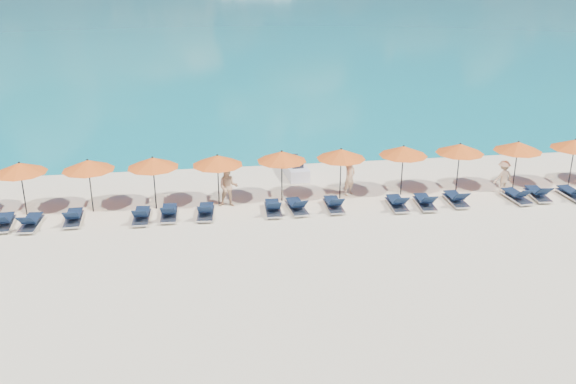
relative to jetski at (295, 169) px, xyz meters
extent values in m
plane|color=beige|center=(-1.10, -8.28, -0.36)|extent=(1400.00, 1400.00, 0.00)
ellipsoid|color=black|center=(-151.10, 551.72, -35.36)|extent=(162.00, 126.00, 85.50)
cube|color=silver|center=(0.00, 0.03, -0.05)|extent=(1.08, 2.49, 0.56)
cube|color=black|center=(0.01, -0.18, 0.35)|extent=(0.58, 1.05, 0.36)
cylinder|color=black|center=(-0.04, 0.63, 0.51)|extent=(0.56, 0.10, 0.06)
imported|color=#DFB186|center=(1.98, -2.79, 0.48)|extent=(0.73, 0.69, 1.67)
imported|color=#DFB186|center=(-3.34, -3.44, 0.50)|extent=(0.87, 0.55, 1.71)
imported|color=#DFB186|center=(8.73, -3.54, 0.38)|extent=(1.04, 0.67, 1.48)
cylinder|color=black|center=(-11.52, -3.22, 0.74)|extent=(0.05, 0.05, 2.20)
cone|color=#E15717|center=(-11.52, -3.22, 1.66)|extent=(2.10, 2.10, 0.42)
sphere|color=black|center=(-11.52, -3.22, 1.88)|extent=(0.08, 0.08, 0.08)
cylinder|color=black|center=(-8.90, -3.24, 0.74)|extent=(0.05, 0.05, 2.20)
cone|color=#E15717|center=(-8.90, -3.24, 1.66)|extent=(2.10, 2.10, 0.42)
sphere|color=black|center=(-8.90, -3.24, 1.88)|extent=(0.08, 0.08, 0.08)
cylinder|color=black|center=(-6.35, -3.28, 0.74)|extent=(0.05, 0.05, 2.20)
cone|color=#E15717|center=(-6.35, -3.28, 1.66)|extent=(2.10, 2.10, 0.42)
sphere|color=black|center=(-6.35, -3.28, 1.88)|extent=(0.08, 0.08, 0.08)
cylinder|color=black|center=(-3.74, -3.35, 0.74)|extent=(0.05, 0.05, 2.20)
cone|color=#E15717|center=(-3.74, -3.35, 1.66)|extent=(2.10, 2.10, 0.42)
sphere|color=black|center=(-3.74, -3.35, 1.88)|extent=(0.08, 0.08, 0.08)
cylinder|color=black|center=(-1.06, -3.18, 0.74)|extent=(0.05, 0.05, 2.20)
cone|color=#E15717|center=(-1.06, -3.18, 1.66)|extent=(2.10, 2.10, 0.42)
sphere|color=black|center=(-1.06, -3.18, 1.88)|extent=(0.08, 0.08, 0.08)
cylinder|color=black|center=(1.47, -3.21, 0.74)|extent=(0.05, 0.05, 2.20)
cone|color=#E15717|center=(1.47, -3.21, 1.66)|extent=(2.10, 2.10, 0.42)
sphere|color=black|center=(1.47, -3.21, 1.88)|extent=(0.08, 0.08, 0.08)
cylinder|color=black|center=(4.21, -3.17, 0.74)|extent=(0.05, 0.05, 2.20)
cone|color=#E15717|center=(4.21, -3.17, 1.66)|extent=(2.10, 2.10, 0.42)
sphere|color=black|center=(4.21, -3.17, 1.88)|extent=(0.08, 0.08, 0.08)
cylinder|color=black|center=(6.75, -3.19, 0.74)|extent=(0.05, 0.05, 2.20)
cone|color=#E15717|center=(6.75, -3.19, 1.66)|extent=(2.10, 2.10, 0.42)
sphere|color=black|center=(6.75, -3.19, 1.88)|extent=(0.08, 0.08, 0.08)
cylinder|color=black|center=(9.39, -3.26, 0.74)|extent=(0.05, 0.05, 2.20)
cone|color=#E15717|center=(9.39, -3.26, 1.66)|extent=(2.10, 2.10, 0.42)
sphere|color=black|center=(9.39, -3.26, 1.88)|extent=(0.08, 0.08, 0.08)
cylinder|color=black|center=(12.07, -3.26, 0.74)|extent=(0.05, 0.05, 2.20)
cone|color=#E15717|center=(12.07, -3.26, 1.66)|extent=(2.10, 2.10, 0.42)
sphere|color=black|center=(12.07, -3.26, 1.88)|extent=(0.08, 0.08, 0.08)
cube|color=silver|center=(-12.09, -4.40, -0.22)|extent=(0.73, 1.74, 0.06)
cube|color=#0E1C35|center=(-12.10, -4.15, -0.06)|extent=(0.62, 1.13, 0.04)
cube|color=#0E1C35|center=(-12.05, -4.95, 0.19)|extent=(0.59, 0.57, 0.43)
cube|color=silver|center=(-11.05, -4.57, -0.22)|extent=(0.71, 1.73, 0.06)
cube|color=#0E1C35|center=(-11.04, -4.32, -0.06)|extent=(0.61, 1.13, 0.04)
cube|color=#0E1C35|center=(-11.08, -5.12, 0.19)|extent=(0.58, 0.56, 0.43)
cube|color=silver|center=(-9.50, -4.31, -0.22)|extent=(0.68, 1.72, 0.06)
cube|color=#0E1C35|center=(-9.51, -4.06, -0.06)|extent=(0.59, 1.12, 0.04)
cube|color=#0E1C35|center=(-9.48, -4.86, 0.19)|extent=(0.57, 0.56, 0.43)
cube|color=silver|center=(-6.86, -4.49, -0.22)|extent=(0.67, 1.72, 0.06)
cube|color=#0E1C35|center=(-6.85, -4.24, -0.06)|extent=(0.58, 1.12, 0.04)
cube|color=#0E1C35|center=(-6.87, -5.04, 0.19)|extent=(0.57, 0.55, 0.43)
cube|color=silver|center=(-5.79, -4.36, -0.22)|extent=(0.67, 1.72, 0.06)
cube|color=#0E1C35|center=(-5.78, -4.11, -0.06)|extent=(0.58, 1.11, 0.04)
cube|color=#0E1C35|center=(-5.80, -4.91, 0.19)|extent=(0.56, 0.55, 0.43)
cube|color=silver|center=(-4.33, -4.44, -0.22)|extent=(0.77, 1.75, 0.06)
cube|color=#0E1C35|center=(-4.30, -4.19, -0.06)|extent=(0.64, 1.14, 0.04)
cube|color=#0E1C35|center=(-4.37, -4.99, 0.19)|extent=(0.59, 0.58, 0.43)
cube|color=silver|center=(-1.59, -4.43, -0.22)|extent=(0.68, 1.72, 0.06)
cube|color=#0E1C35|center=(-1.58, -4.18, -0.06)|extent=(0.59, 1.12, 0.04)
cube|color=#0E1C35|center=(-1.61, -4.98, 0.19)|extent=(0.57, 0.56, 0.43)
cube|color=silver|center=(-0.61, -4.40, -0.22)|extent=(0.79, 1.75, 0.06)
cube|color=#0E1C35|center=(-0.64, -4.15, -0.06)|extent=(0.66, 1.15, 0.04)
cube|color=#0E1C35|center=(-0.56, -4.95, 0.19)|extent=(0.60, 0.59, 0.43)
cube|color=silver|center=(0.95, -4.40, -0.22)|extent=(0.62, 1.70, 0.06)
cube|color=#0E1C35|center=(0.95, -4.15, -0.06)|extent=(0.55, 1.10, 0.04)
cube|color=#0E1C35|center=(0.95, -4.95, 0.19)|extent=(0.55, 0.54, 0.43)
cube|color=silver|center=(3.59, -4.64, -0.22)|extent=(0.67, 1.72, 0.06)
cube|color=#0E1C35|center=(3.59, -4.39, -0.06)|extent=(0.58, 1.12, 0.04)
cube|color=#0E1C35|center=(3.57, -5.19, 0.19)|extent=(0.57, 0.55, 0.43)
cube|color=silver|center=(4.77, -4.69, -0.22)|extent=(0.72, 1.73, 0.06)
cube|color=#0E1C35|center=(4.79, -4.44, -0.06)|extent=(0.61, 1.13, 0.04)
cube|color=#0E1C35|center=(4.74, -5.24, 0.19)|extent=(0.58, 0.57, 0.43)
cube|color=silver|center=(6.20, -4.53, -0.22)|extent=(0.63, 1.70, 0.06)
cube|color=#0E1C35|center=(6.20, -4.28, -0.06)|extent=(0.56, 1.10, 0.04)
cube|color=#0E1C35|center=(6.19, -5.08, 0.19)|extent=(0.55, 0.54, 0.43)
cube|color=silver|center=(8.90, -4.57, -0.22)|extent=(0.79, 1.75, 0.06)
cube|color=#0E1C35|center=(8.87, -4.32, -0.06)|extent=(0.66, 1.15, 0.04)
cube|color=#0E1C35|center=(8.95, -5.12, 0.19)|extent=(0.60, 0.59, 0.43)
cube|color=silver|center=(9.95, -4.44, -0.22)|extent=(0.75, 1.74, 0.06)
cube|color=#0E1C35|center=(9.96, -4.19, -0.06)|extent=(0.63, 1.14, 0.04)
cube|color=#0E1C35|center=(9.90, -4.99, 0.19)|extent=(0.59, 0.58, 0.43)
cube|color=silver|center=(11.45, -4.61, -0.22)|extent=(0.71, 1.73, 0.06)
cube|color=#0E1C35|center=(11.43, -4.37, -0.06)|extent=(0.61, 1.13, 0.04)
camera|label=1|loc=(-4.45, -28.51, 9.71)|focal=40.00mm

